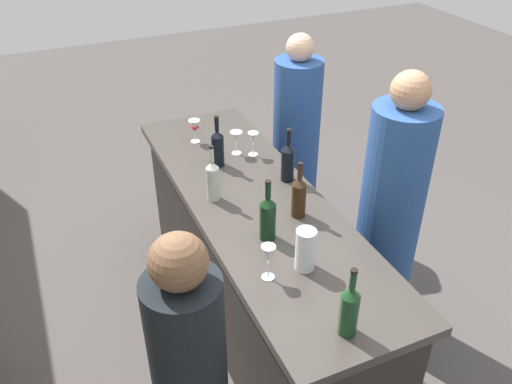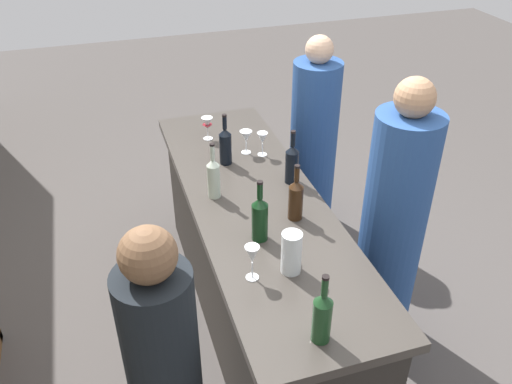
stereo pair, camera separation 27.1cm
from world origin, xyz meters
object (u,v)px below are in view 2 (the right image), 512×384
(person_center_guest, at_px, (392,229))
(wine_bottle_rightmost_near_black, at_px, (292,163))
(person_left_guest, at_px, (313,144))
(wine_bottle_center_amber_brown, at_px, (296,198))
(wine_bottle_second_right_clear_pale, at_px, (214,177))
(wine_bottle_second_left_dark_green, at_px, (260,218))
(wine_glass_near_right, at_px, (207,124))
(wine_glass_near_left, at_px, (262,139))
(wine_glass_far_left, at_px, (252,256))
(wine_glass_near_center, at_px, (246,137))
(wine_bottle_leftmost_olive_green, at_px, (322,316))
(water_pitcher, at_px, (291,253))
(person_right_guest, at_px, (165,377))
(wine_bottle_far_right_near_black, at_px, (225,145))

(person_center_guest, bearing_deg, wine_bottle_rightmost_near_black, -49.02)
(person_left_guest, bearing_deg, wine_bottle_center_amber_brown, 80.11)
(wine_bottle_second_right_clear_pale, relative_size, wine_bottle_rightmost_near_black, 1.01)
(wine_bottle_second_left_dark_green, height_order, wine_glass_near_right, wine_bottle_second_left_dark_green)
(wine_glass_near_left, bearing_deg, wine_glass_far_left, 159.65)
(wine_glass_far_left, bearing_deg, wine_glass_near_center, -15.26)
(wine_bottle_leftmost_olive_green, bearing_deg, wine_glass_near_right, 1.01)
(wine_glass_near_center, bearing_deg, wine_glass_near_left, -123.21)
(wine_glass_near_right, distance_m, water_pitcher, 1.36)
(wine_bottle_center_amber_brown, xyz_separation_m, water_pitcher, (-0.37, 0.16, -0.01))
(wine_glass_near_right, height_order, water_pitcher, water_pitcher)
(water_pitcher, bearing_deg, wine_glass_far_left, 88.13)
(person_left_guest, height_order, person_right_guest, person_left_guest)
(water_pitcher, relative_size, person_right_guest, 0.14)
(water_pitcher, xyz_separation_m, person_left_guest, (1.49, -0.74, -0.33))
(wine_bottle_far_right_near_black, relative_size, wine_glass_far_left, 1.81)
(wine_bottle_far_right_near_black, relative_size, person_right_guest, 0.22)
(wine_bottle_center_amber_brown, bearing_deg, water_pitcher, 156.35)
(wine_glass_near_right, relative_size, person_left_guest, 0.10)
(wine_bottle_rightmost_near_black, relative_size, water_pitcher, 1.55)
(person_center_guest, distance_m, person_right_guest, 1.44)
(wine_bottle_second_left_dark_green, xyz_separation_m, wine_glass_near_right, (1.09, 0.00, -0.02))
(wine_glass_near_left, bearing_deg, person_right_guest, 146.52)
(wine_bottle_leftmost_olive_green, height_order, wine_glass_near_right, wine_bottle_leftmost_olive_green)
(wine_glass_near_right, bearing_deg, wine_bottle_second_left_dark_green, -180.00)
(wine_glass_near_left, height_order, person_right_guest, person_right_guest)
(wine_glass_near_center, relative_size, person_center_guest, 0.09)
(wine_bottle_second_left_dark_green, relative_size, wine_glass_near_right, 2.16)
(wine_bottle_second_left_dark_green, bearing_deg, person_center_guest, -85.90)
(person_left_guest, bearing_deg, wine_bottle_rightmost_near_black, 76.34)
(wine_glass_far_left, relative_size, person_center_guest, 0.11)
(wine_bottle_second_left_dark_green, relative_size, wine_bottle_rightmost_near_black, 1.02)
(wine_bottle_rightmost_near_black, height_order, wine_glass_near_right, wine_bottle_rightmost_near_black)
(wine_bottle_far_right_near_black, distance_m, wine_glass_near_right, 0.34)
(wine_glass_near_left, xyz_separation_m, person_left_guest, (0.44, -0.54, -0.34))
(wine_bottle_far_right_near_black, bearing_deg, wine_bottle_second_left_dark_green, 177.65)
(wine_glass_near_right, relative_size, wine_glass_far_left, 0.86)
(wine_glass_far_left, bearing_deg, person_right_guest, 115.84)
(wine_bottle_second_left_dark_green, height_order, wine_bottle_rightmost_near_black, wine_bottle_second_left_dark_green)
(water_pitcher, bearing_deg, wine_bottle_second_right_clear_pale, 14.74)
(wine_bottle_second_right_clear_pale, relative_size, water_pitcher, 1.56)
(wine_glass_near_right, xyz_separation_m, water_pitcher, (-1.35, -0.06, -0.00))
(wine_glass_near_left, bearing_deg, wine_bottle_second_left_dark_green, 161.05)
(wine_bottle_far_right_near_black, height_order, water_pitcher, wine_bottle_far_right_near_black)
(wine_bottle_second_right_clear_pale, relative_size, wine_glass_near_left, 2.14)
(wine_glass_near_left, distance_m, wine_glass_far_left, 1.11)
(wine_glass_near_left, bearing_deg, wine_bottle_second_right_clear_pale, 132.56)
(wine_bottle_second_right_clear_pale, relative_size, person_center_guest, 0.20)
(wine_glass_near_left, bearing_deg, wine_bottle_leftmost_olive_green, 170.68)
(wine_bottle_second_left_dark_green, xyz_separation_m, wine_bottle_far_right_near_black, (0.76, -0.03, -0.00))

